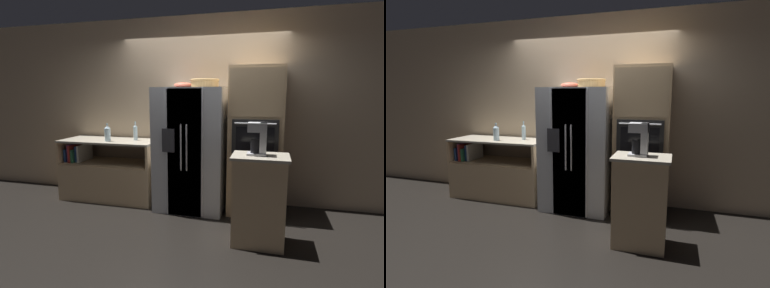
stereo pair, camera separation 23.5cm
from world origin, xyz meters
The scene contains 11 objects.
ground_plane centered at (0.00, 0.00, 0.00)m, with size 20.00×20.00×0.00m, color black.
wall_back centered at (0.00, 0.46, 1.40)m, with size 12.00×0.06×2.80m.
counter_left centered at (-1.40, 0.09, 0.35)m, with size 1.51×0.68×0.94m.
refrigerator centered at (-0.05, 0.03, 0.87)m, with size 0.96×0.82×1.74m.
wall_oven centered at (0.84, 0.10, 1.01)m, with size 0.71×0.72×2.01m.
island_counter centered at (0.94, -0.84, 0.50)m, with size 0.60×0.46×1.00m.
wicker_basket centered at (0.11, 0.11, 1.80)m, with size 0.41×0.41×0.12m.
fruit_bowl centered at (-0.20, 0.09, 1.77)m, with size 0.26×0.26×0.07m.
bottle_tall centered at (-1.35, -0.05, 1.07)m, with size 0.09×0.09×0.27m.
bottle_short centered at (-0.98, 0.15, 1.07)m, with size 0.06×0.06×0.29m.
coffee_maker centered at (0.92, -0.83, 1.19)m, with size 0.20×0.17×0.35m.
Camera 1 is at (1.03, -4.06, 1.64)m, focal length 28.00 mm.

